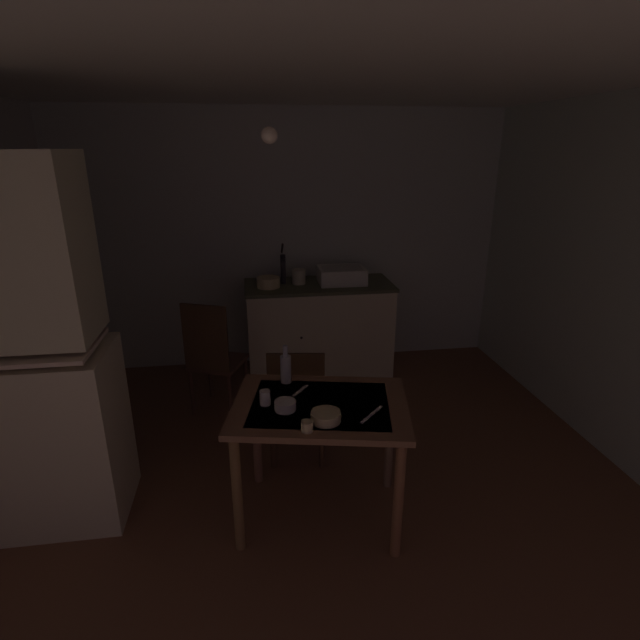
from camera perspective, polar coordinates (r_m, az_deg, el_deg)
ground_plane at (r=3.40m, az=-0.23°, el=-19.39°), size 5.34×5.34×0.00m
wall_back at (r=4.93m, az=-3.98°, el=9.13°), size 4.38×0.10×2.50m
ceiling_slab at (r=2.68m, az=-0.32°, el=28.41°), size 4.38×4.44×0.10m
hutch_cabinet at (r=3.18m, az=-31.52°, el=-4.54°), size 0.94×0.56×2.13m
counter_cabinet at (r=4.82m, az=-0.14°, el=-0.91°), size 1.41×0.64×0.90m
sink_basin at (r=4.70m, az=2.53°, el=5.27°), size 0.44×0.34×0.15m
hand_pump at (r=4.65m, az=-4.33°, el=6.25°), size 0.05×0.27×0.39m
mixing_bowl_counter at (r=4.58m, az=-6.06°, el=4.41°), size 0.22×0.22×0.09m
stoneware_crock at (r=4.67m, az=-2.50°, el=5.09°), size 0.13×0.13×0.14m
dining_table at (r=2.86m, az=0.01°, el=-11.79°), size 1.11×0.89×0.77m
chair_far_side at (r=3.45m, az=-2.68°, el=-9.48°), size 0.45×0.45×0.88m
chair_by_counter at (r=4.11m, az=-12.37°, el=-4.23°), size 0.52×0.52×0.99m
serving_bowl_wide at (r=2.74m, az=-4.08°, el=-9.92°), size 0.12×0.12×0.05m
soup_bowl_small at (r=2.63m, az=0.68°, el=-11.21°), size 0.16×0.16×0.05m
teacup_mint at (r=2.54m, az=-1.52°, el=-12.30°), size 0.06×0.06×0.06m
mug_dark at (r=2.79m, az=-6.44°, el=-9.01°), size 0.06×0.06×0.08m
glass_bottle at (r=3.01m, az=-4.03°, el=-5.59°), size 0.07×0.07×0.24m
table_knife at (r=2.71m, az=6.04°, el=-10.91°), size 0.16×0.17×0.00m
teaspoon_near_bowl at (r=2.94m, az=-2.31°, el=-8.22°), size 0.11×0.14×0.00m
pendant_bulb at (r=2.47m, az=-5.95°, el=20.66°), size 0.08×0.08×0.08m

